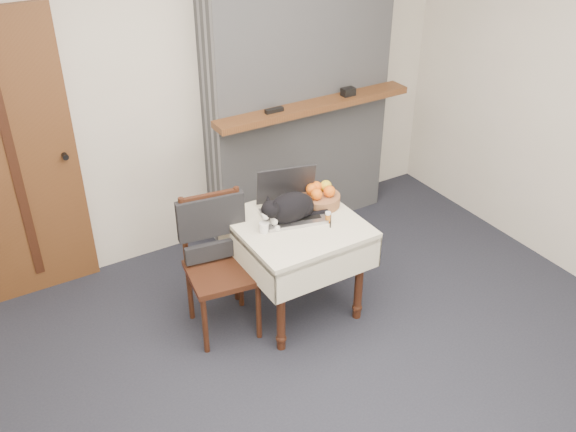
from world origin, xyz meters
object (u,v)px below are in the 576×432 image
at_px(cat, 291,208).
at_px(pill_bottle, 328,217).
at_px(chair, 216,245).
at_px(door, 14,165).
at_px(laptop, 290,203).
at_px(fruit_basket, 320,197).
at_px(side_table, 297,237).
at_px(cream_jar, 264,228).

xyz_separation_m(cat, pill_bottle, (0.19, -0.14, -0.06)).
height_order(pill_bottle, chair, chair).
xyz_separation_m(door, laptop, (1.49, -1.02, -0.23)).
bearing_deg(door, laptop, -34.28).
relative_size(door, chair, 2.12).
distance_m(cat, fruit_basket, 0.29).
bearing_deg(cat, pill_bottle, -44.21).
bearing_deg(fruit_basket, door, 149.05).
bearing_deg(fruit_basket, chair, 176.26).
height_order(door, side_table, door).
relative_size(cat, cream_jar, 7.06).
bearing_deg(door, cat, -37.58).
relative_size(cat, chair, 0.51).
height_order(cream_jar, pill_bottle, pill_bottle).
relative_size(cream_jar, fruit_basket, 0.26).
relative_size(door, laptop, 4.28).
distance_m(side_table, chair, 0.53).
distance_m(fruit_basket, chair, 0.78).
bearing_deg(cat, laptop, 52.66).
xyz_separation_m(side_table, chair, (-0.51, 0.16, 0.01)).
xyz_separation_m(side_table, cream_jar, (-0.24, 0.01, 0.15)).
distance_m(cat, chair, 0.53).
bearing_deg(cat, chair, 156.38).
bearing_deg(laptop, cream_jar, -140.71).
distance_m(cat, pill_bottle, 0.25).
bearing_deg(door, chair, -45.59).
bearing_deg(laptop, fruit_basket, 11.05).
relative_size(laptop, cat, 0.97).
bearing_deg(cream_jar, cat, 7.91).
relative_size(door, fruit_basket, 7.53).
relative_size(laptop, cream_jar, 6.84).
bearing_deg(cream_jar, door, 137.13).
height_order(laptop, chair, laptop).
bearing_deg(cat, side_table, -62.16).
height_order(cat, cream_jar, cat).
relative_size(side_table, chair, 0.83).
bearing_deg(fruit_basket, cat, -164.24).
bearing_deg(door, fruit_basket, -30.95).
distance_m(door, cat, 1.83).
height_order(cat, fruit_basket, cat).
bearing_deg(laptop, cat, -104.08).
bearing_deg(chair, cat, -6.54).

